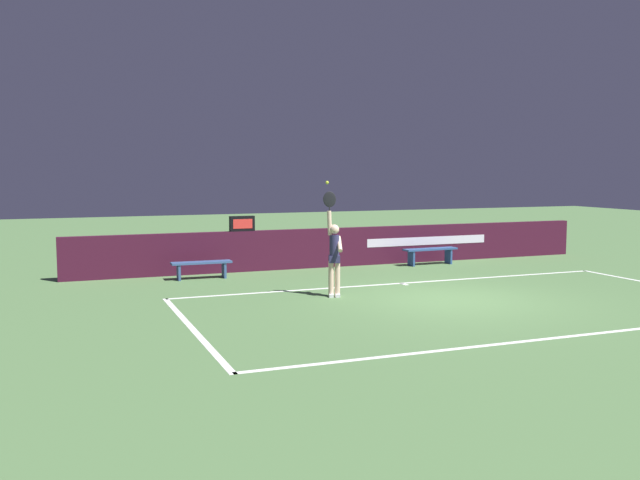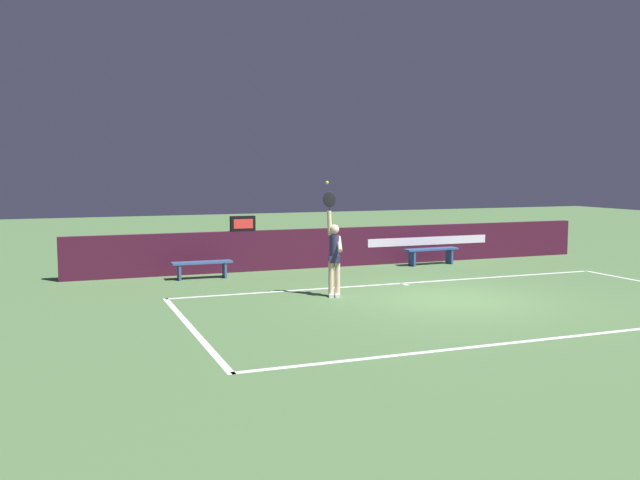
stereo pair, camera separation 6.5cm
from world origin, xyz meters
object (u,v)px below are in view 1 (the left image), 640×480
tennis_player (334,254)px  courtside_bench_far (430,252)px  courtside_bench_near (202,266)px  tennis_ball (327,183)px  speed_display (242,224)px

tennis_player → courtside_bench_far: (4.59, 3.70, -0.57)m
tennis_player → courtside_bench_near: (-2.19, 3.52, -0.61)m
tennis_player → courtside_bench_far: tennis_player is taller
tennis_player → tennis_ball: 1.58m
speed_display → courtside_bench_far: (5.47, -0.70, -0.94)m
speed_display → courtside_bench_far: size_ratio=0.40×
courtside_bench_far → courtside_bench_near: bearing=-178.5°
tennis_player → speed_display: bearing=101.3°
speed_display → courtside_bench_far: 5.60m
courtside_bench_near → courtside_bench_far: bearing=1.5°
tennis_player → tennis_ball: size_ratio=33.15×
speed_display → tennis_ball: size_ratio=9.81×
speed_display → tennis_ball: bearing=-81.9°
courtside_bench_far → tennis_ball: bearing=-141.2°
speed_display → tennis_player: 4.50m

